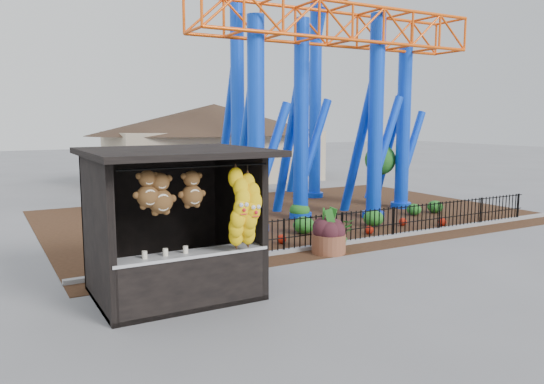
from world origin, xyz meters
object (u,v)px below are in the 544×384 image
prize_booth (178,227)px  potted_plant (338,235)px  roller_coaster (312,48)px  terracotta_planter (329,244)px

prize_booth → potted_plant: 5.58m
roller_coaster → terracotta_planter: (-3.20, -5.78, -6.17)m
terracotta_planter → potted_plant: bearing=6.9°
potted_plant → roller_coaster: bearing=57.4°
roller_coaster → terracotta_planter: bearing=-119.0°
roller_coaster → potted_plant: roller_coaster is taller
prize_booth → terracotta_planter: prize_booth is taller
prize_booth → roller_coaster: (8.09, 7.33, 4.92)m
roller_coaster → potted_plant: bearing=-116.4°
prize_booth → terracotta_planter: 5.28m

